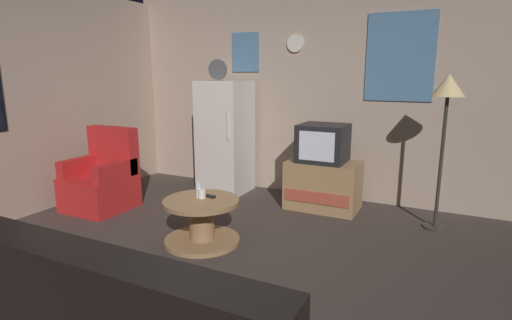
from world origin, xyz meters
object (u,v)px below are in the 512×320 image
at_px(mug_ceramic_white, 202,193).
at_px(remote_control, 208,196).
at_px(crt_tv, 323,143).
at_px(wine_glass, 198,190).
at_px(armchair, 103,180).
at_px(fridge, 225,137).
at_px(standing_lamp, 447,98).
at_px(tv_stand, 323,185).
at_px(coffee_table, 202,221).

relative_size(mug_ceramic_white, remote_control, 0.60).
bearing_deg(crt_tv, wine_glass, -118.41).
relative_size(remote_control, armchair, 0.16).
relative_size(fridge, standing_lamp, 1.11).
distance_m(fridge, wine_glass, 1.69).
relative_size(wine_glass, remote_control, 1.00).
bearing_deg(mug_ceramic_white, tv_stand, 62.28).
height_order(wine_glass, remote_control, wine_glass).
bearing_deg(mug_ceramic_white, armchair, 169.89).
distance_m(fridge, coffee_table, 1.82).
relative_size(standing_lamp, wine_glass, 10.60).
relative_size(crt_tv, armchair, 0.56).
distance_m(crt_tv, standing_lamp, 1.39).
height_order(crt_tv, remote_control, crt_tv).
xyz_separation_m(crt_tv, mug_ceramic_white, (-0.74, -1.44, -0.32)).
bearing_deg(tv_stand, crt_tv, -177.01).
height_order(fridge, coffee_table, fridge).
bearing_deg(fridge, mug_ceramic_white, -67.06).
bearing_deg(fridge, coffee_table, -67.01).
bearing_deg(standing_lamp, fridge, 175.72).
xyz_separation_m(fridge, standing_lamp, (2.66, -0.20, 0.60)).
relative_size(standing_lamp, remote_control, 10.60).
bearing_deg(tv_stand, mug_ceramic_white, -117.72).
bearing_deg(crt_tv, standing_lamp, -4.02).
bearing_deg(coffee_table, remote_control, 80.42).
xyz_separation_m(wine_glass, armchair, (-1.58, 0.29, -0.17)).
xyz_separation_m(tv_stand, mug_ceramic_white, (-0.76, -1.44, 0.19)).
relative_size(tv_stand, mug_ceramic_white, 9.33).
height_order(coffee_table, mug_ceramic_white, mug_ceramic_white).
height_order(tv_stand, armchair, armchair).
relative_size(mug_ceramic_white, armchair, 0.09).
bearing_deg(crt_tv, mug_ceramic_white, -117.17).
bearing_deg(fridge, wine_glass, -68.27).
distance_m(tv_stand, crt_tv, 0.51).
bearing_deg(coffee_table, tv_stand, 63.69).
height_order(fridge, remote_control, fridge).
xyz_separation_m(crt_tv, wine_glass, (-0.78, -1.44, -0.29)).
bearing_deg(wine_glass, standing_lamp, 33.38).
distance_m(wine_glass, remote_control, 0.11).
xyz_separation_m(fridge, wine_glass, (0.62, -1.55, -0.25)).
xyz_separation_m(tv_stand, crt_tv, (-0.02, -0.00, 0.51)).
distance_m(standing_lamp, armchair, 3.92).
xyz_separation_m(fridge, armchair, (-0.96, -1.26, -0.42)).
relative_size(fridge, armchair, 1.84).
bearing_deg(remote_control, fridge, 123.22).
bearing_deg(armchair, wine_glass, -10.29).
bearing_deg(mug_ceramic_white, coffee_table, -65.31).
bearing_deg(armchair, remote_control, -8.05).
height_order(fridge, standing_lamp, fridge).
bearing_deg(fridge, standing_lamp, -4.28).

